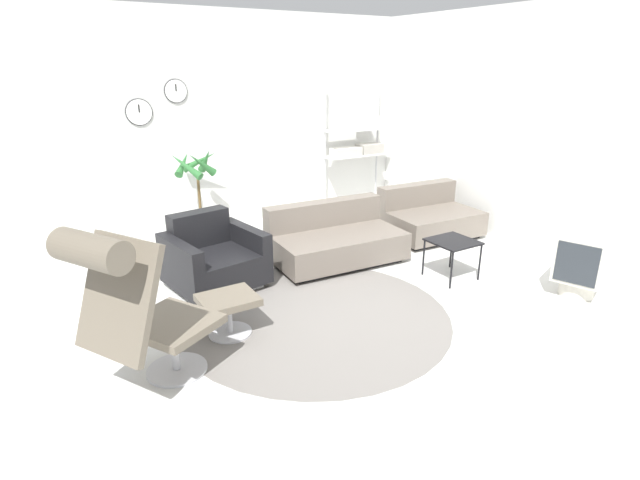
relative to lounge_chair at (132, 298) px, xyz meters
The scene contains 13 objects.
ground_plane 1.94m from the lounge_chair, 12.99° to the left, with size 12.00×12.00×0.00m, color silver.
wall_back 3.84m from the lounge_chair, 62.34° to the left, with size 12.00×0.09×2.80m.
wall_right 4.80m from the lounge_chair, ahead, with size 0.06×12.00×2.80m.
round_rug 1.76m from the lounge_chair, 12.33° to the left, with size 2.42×2.42×0.01m.
lounge_chair is the anchor object (origin of this frame).
ottoman 1.04m from the lounge_chair, 29.27° to the left, with size 0.46×0.39×0.34m.
armchair_red 1.83m from the lounge_chair, 54.30° to the left, with size 0.97×0.91×0.73m.
couch_low 2.86m from the lounge_chair, 29.51° to the left, with size 1.50×0.93×0.64m.
couch_second 4.28m from the lounge_chair, 20.53° to the left, with size 1.21×0.91×0.64m.
side_table 3.27m from the lounge_chair, ahead, with size 0.45×0.45×0.41m.
crt_television 4.04m from the lounge_chair, ahead, with size 0.55×0.55×0.62m.
potted_plant 3.28m from the lounge_chair, 64.57° to the left, with size 0.66×0.66×1.17m.
shelf_unit 5.05m from the lounge_chair, 37.67° to the left, with size 1.03×0.28×1.93m.
Camera 1 is at (-2.23, -3.50, 2.15)m, focal length 28.00 mm.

